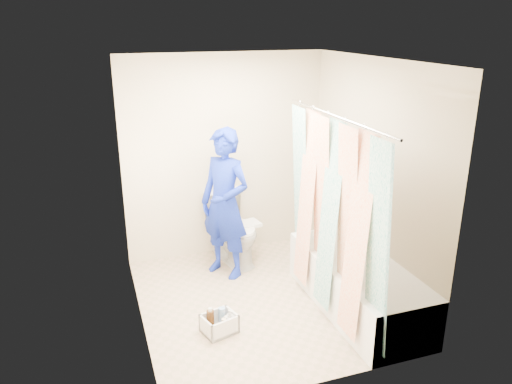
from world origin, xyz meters
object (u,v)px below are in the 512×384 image
object	(u,v)px
toilet	(234,228)
cleaning_caddy	(220,324)
plumber	(225,204)
bathtub	(357,284)

from	to	relation	value
toilet	cleaning_caddy	size ratio (longest dim) A/B	2.34
toilet	plumber	bearing A→B (deg)	-132.15
cleaning_caddy	bathtub	bearing A→B (deg)	-18.19
toilet	plumber	distance (m)	0.54
toilet	cleaning_caddy	distance (m)	1.51
bathtub	toilet	bearing A→B (deg)	120.92
bathtub	cleaning_caddy	world-z (taller)	bathtub
toilet	bathtub	bearing A→B (deg)	-69.07
toilet	plumber	world-z (taller)	plumber
toilet	cleaning_caddy	world-z (taller)	toilet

